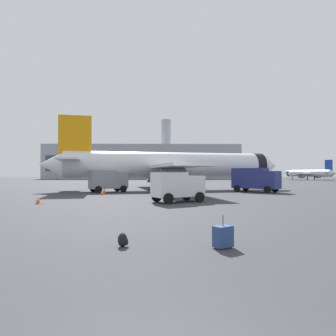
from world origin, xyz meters
TOP-DOWN VIEW (x-y plane):
  - airplane_at_gate at (0.69, 40.30)m, footprint 35.56×32.30m
  - airplane_taxiing at (54.00, 106.93)m, footprint 21.65×23.69m
  - service_truck at (-7.46, 35.97)m, footprint 5.26×4.29m
  - fuel_truck at (12.17, 36.06)m, footprint 6.07×5.79m
  - cargo_van at (1.16, 22.34)m, footprint 4.82×3.92m
  - safety_cone_near at (-7.59, 34.31)m, footprint 0.44×0.44m
  - safety_cone_mid at (-10.38, 21.18)m, footprint 0.44×0.44m
  - safety_cone_far at (-7.13, 30.87)m, footprint 0.44×0.44m
  - safety_cone_outer at (13.12, 43.00)m, footprint 0.44×0.44m
  - rolling_suitcase at (2.01, 6.64)m, footprint 0.75×0.69m
  - traveller_backpack at (-1.40, 6.85)m, footprint 0.36×0.40m
  - terminal_building at (-9.59, 132.47)m, footprint 85.55×19.68m

SIDE VIEW (x-z plane):
  - traveller_backpack at x=-1.40m, z-range -0.01..0.47m
  - safety_cone_far at x=-7.13m, z-range -0.01..0.59m
  - safety_cone_near at x=-7.59m, z-range -0.01..0.59m
  - safety_cone_mid at x=-10.38m, z-range -0.01..0.60m
  - safety_cone_outer at x=13.12m, z-range -0.01..0.73m
  - rolling_suitcase at x=2.01m, z-range -0.16..0.94m
  - cargo_van at x=1.16m, z-range 0.15..2.75m
  - service_truck at x=-7.46m, z-range 0.16..3.05m
  - fuel_truck at x=12.17m, z-range 0.17..3.37m
  - airplane_taxiing at x=54.00m, z-range -1.08..6.05m
  - airplane_at_gate at x=0.69m, z-range -1.59..8.91m
  - terminal_building at x=-9.59m, z-range -5.88..21.14m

